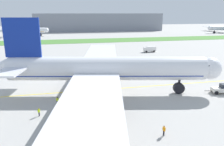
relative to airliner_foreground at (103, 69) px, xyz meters
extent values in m
plane|color=#ADAAA5|center=(0.64, -0.50, -6.00)|extent=(600.00, 600.00, 0.00)
cube|color=yellow|center=(0.64, 2.80, -6.00)|extent=(280.00, 0.36, 0.01)
cube|color=#4C8438|center=(0.64, 103.39, -5.95)|extent=(320.00, 24.00, 0.10)
cylinder|color=white|center=(0.79, -0.17, 0.16)|extent=(45.20, 14.64, 5.48)
cube|color=navy|center=(0.79, -0.17, -0.80)|extent=(43.35, 13.84, 0.66)
sphere|color=white|center=(24.30, -5.12, 0.16)|extent=(5.20, 5.20, 5.20)
cube|color=navy|center=(-17.72, 3.73, 7.28)|extent=(8.05, 2.21, 8.76)
cube|color=white|center=(-17.48, 9.28, 0.99)|extent=(6.65, 9.60, 0.38)
cube|color=white|center=(-19.73, -1.44, 0.99)|extent=(6.65, 9.60, 0.38)
cube|color=white|center=(3.32, 22.81, -0.52)|extent=(18.05, 41.71, 0.44)
cube|color=white|center=(-6.16, -22.22, -0.52)|extent=(18.05, 41.71, 0.44)
cylinder|color=#B7BABF|center=(2.77, 13.61, -2.18)|extent=(5.71, 4.02, 3.01)
cylinder|color=black|center=(5.31, 13.07, -2.18)|extent=(1.09, 3.19, 3.16)
cylinder|color=#B7BABF|center=(-2.96, -13.57, -2.18)|extent=(5.71, 4.02, 3.01)
cylinder|color=black|center=(-0.41, -14.11, -2.18)|extent=(1.09, 3.19, 3.16)
cylinder|color=black|center=(17.53, -3.69, -3.64)|extent=(0.57, 0.57, 2.12)
cylinder|color=black|center=(17.53, -3.69, -4.70)|extent=(2.79, 1.68, 2.60)
cylinder|color=black|center=(-2.15, 3.39, -3.64)|extent=(0.57, 0.57, 2.12)
cylinder|color=black|center=(-2.15, 3.39, -4.70)|extent=(2.79, 1.68, 2.60)
cylinder|color=black|center=(-3.33, -2.24, -3.64)|extent=(0.57, 0.57, 2.12)
cylinder|color=black|center=(-3.33, -2.24, -4.70)|extent=(2.79, 1.68, 2.60)
cube|color=black|center=(23.49, -4.95, 0.85)|extent=(2.72, 4.42, 0.99)
sphere|color=black|center=(-15.41, 5.99, 0.66)|extent=(0.38, 0.38, 0.38)
sphere|color=black|center=(-12.36, 5.34, 0.66)|extent=(0.38, 0.38, 0.38)
sphere|color=black|center=(-9.32, 4.70, 0.66)|extent=(0.38, 0.38, 0.38)
sphere|color=black|center=(-6.27, 4.06, 0.66)|extent=(0.38, 0.38, 0.38)
sphere|color=black|center=(-3.23, 3.42, 0.66)|extent=(0.38, 0.38, 0.38)
sphere|color=black|center=(-0.18, 2.78, 0.66)|extent=(0.38, 0.38, 0.38)
sphere|color=black|center=(2.86, 2.14, 0.66)|extent=(0.38, 0.38, 0.38)
sphere|color=black|center=(5.91, 1.50, 0.66)|extent=(0.38, 0.38, 0.38)
sphere|color=black|center=(8.95, 0.86, 0.66)|extent=(0.38, 0.38, 0.38)
sphere|color=black|center=(12.00, 0.22, 0.66)|extent=(0.38, 0.38, 0.38)
sphere|color=black|center=(15.04, -0.42, 0.66)|extent=(0.38, 0.38, 0.38)
sphere|color=black|center=(18.09, -1.07, 0.66)|extent=(0.38, 0.38, 0.38)
cube|color=white|center=(27.43, -5.77, -5.08)|extent=(4.50, 2.93, 0.94)
cube|color=black|center=(28.04, -5.90, -4.16)|extent=(1.80, 1.89, 0.90)
cylinder|color=black|center=(24.51, -5.16, -5.40)|extent=(1.79, 0.49, 0.12)
cylinder|color=black|center=(25.79, -6.51, -5.55)|extent=(0.95, 0.53, 0.90)
cylinder|color=black|center=(26.22, -4.44, -5.55)|extent=(0.95, 0.53, 0.90)
cylinder|color=black|center=(29.07, -5.04, -5.55)|extent=(0.95, 0.53, 0.90)
cylinder|color=black|center=(-10.72, -4.47, -5.57)|extent=(0.12, 0.12, 0.85)
cylinder|color=#BFE519|center=(-10.84, -4.38, -4.88)|extent=(0.10, 0.10, 0.54)
cylinder|color=black|center=(-10.57, -4.60, -5.57)|extent=(0.12, 0.12, 0.85)
cylinder|color=#BFE519|center=(-10.45, -4.69, -4.88)|extent=(0.10, 0.10, 0.54)
cube|color=#BFE519|center=(-10.64, -4.53, -4.85)|extent=(0.50, 0.47, 0.60)
sphere|color=brown|center=(-10.64, -4.53, -4.42)|extent=(0.23, 0.23, 0.23)
cylinder|color=black|center=(-13.97, -9.38, -5.59)|extent=(0.12, 0.12, 0.82)
cylinder|color=#BFE519|center=(-14.03, -9.51, -4.91)|extent=(0.10, 0.10, 0.52)
cylinder|color=black|center=(-13.89, -9.21, -5.59)|extent=(0.12, 0.12, 0.82)
cylinder|color=#BFE519|center=(-13.83, -9.08, -4.91)|extent=(0.10, 0.10, 0.52)
cube|color=#BFE519|center=(-13.93, -9.30, -4.88)|extent=(0.40, 0.49, 0.58)
sphere|color=#8C6647|center=(-13.93, -9.30, -4.47)|extent=(0.22, 0.22, 0.22)
cylinder|color=black|center=(5.81, -20.48, -5.56)|extent=(0.13, 0.13, 0.87)
cylinder|color=orange|center=(5.78, -20.33, -4.85)|extent=(0.10, 0.10, 0.56)
cylinder|color=black|center=(5.84, -20.68, -5.56)|extent=(0.13, 0.13, 0.87)
cylinder|color=orange|center=(5.86, -20.84, -4.85)|extent=(0.10, 0.10, 0.56)
cube|color=orange|center=(5.82, -20.58, -4.82)|extent=(0.32, 0.49, 0.62)
sphere|color=#8C6647|center=(5.82, -20.58, -4.38)|extent=(0.24, 0.24, 0.24)
cube|color=white|center=(33.17, 52.40, -4.41)|extent=(4.76, 2.55, 2.29)
cube|color=white|center=(30.24, 52.17, -4.59)|extent=(1.95, 2.24, 1.93)
cube|color=#263347|center=(29.41, 52.10, -4.20)|extent=(0.22, 1.85, 0.85)
cylinder|color=black|center=(30.33, 51.07, -5.55)|extent=(0.92, 0.37, 0.90)
cylinder|color=black|center=(30.16, 53.26, -5.55)|extent=(0.92, 0.37, 0.90)
cylinder|color=black|center=(34.40, 51.39, -5.55)|extent=(0.92, 0.37, 0.90)
cylinder|color=black|center=(34.23, 53.58, -5.55)|extent=(0.92, 0.37, 0.90)
cylinder|color=white|center=(-38.42, 142.12, -1.24)|extent=(31.18, 8.37, 4.23)
cube|color=orange|center=(-38.42, 142.12, -1.98)|extent=(29.91, 7.86, 0.51)
sphere|color=white|center=(-21.96, 144.37, -1.24)|extent=(4.02, 4.02, 4.02)
cone|color=white|center=(-55.61, 139.78, -0.92)|extent=(5.10, 4.19, 3.60)
cube|color=orange|center=(-51.27, 140.37, 4.26)|extent=(5.57, 1.17, 6.77)
cube|color=white|center=(-52.45, 144.48, -0.60)|extent=(4.28, 7.17, 0.30)
cube|color=white|center=(-51.31, 136.09, -0.60)|extent=(4.28, 7.17, 0.30)
cube|color=white|center=(-42.11, 157.78, -1.77)|extent=(10.49, 28.46, 0.34)
cube|color=white|center=(-37.78, 126.04, -1.77)|extent=(10.49, 28.46, 0.34)
cylinder|color=#B7BABF|center=(-40.35, 151.71, -3.05)|extent=(4.30, 2.85, 2.33)
cylinder|color=black|center=(-38.36, 151.98, -3.05)|extent=(0.68, 2.47, 2.44)
cylinder|color=#B7BABF|center=(-37.71, 132.37, -3.05)|extent=(4.30, 2.85, 2.33)
cylinder|color=black|center=(-35.72, 132.64, -3.05)|extent=(0.68, 2.47, 2.44)
cylinder|color=black|center=(-26.79, 143.71, -4.17)|extent=(0.44, 0.44, 1.64)
cylinder|color=black|center=(-26.79, 143.71, -4.99)|extent=(2.11, 1.17, 2.01)
cylinder|color=black|center=(-41.17, 143.99, -4.17)|extent=(0.44, 0.44, 1.64)
cylinder|color=black|center=(-41.17, 143.99, -4.99)|extent=(2.11, 1.17, 2.01)
cylinder|color=black|center=(-40.56, 139.59, -4.17)|extent=(0.44, 0.44, 1.64)
cylinder|color=black|center=(-40.56, 139.59, -4.99)|extent=(2.11, 1.17, 2.01)
sphere|color=white|center=(124.74, 135.70, -1.21)|extent=(4.05, 4.05, 4.05)
cube|color=white|center=(143.94, 154.16, -1.74)|extent=(8.95, 31.17, 0.34)
cylinder|color=#B7BABF|center=(143.23, 147.17, -3.03)|extent=(4.15, 2.53, 2.34)
cylinder|color=black|center=(141.20, 147.08, -3.03)|extent=(0.46, 2.47, 2.46)
cylinder|color=black|center=(130.02, 135.94, -4.16)|extent=(0.45, 0.45, 1.65)
cylinder|color=black|center=(130.02, 135.94, -4.99)|extent=(2.06, 1.00, 2.02)
cube|color=gray|center=(29.71, 184.87, 3.00)|extent=(131.17, 20.00, 18.00)
camera|label=1|loc=(-8.77, -49.19, 12.67)|focal=35.60mm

